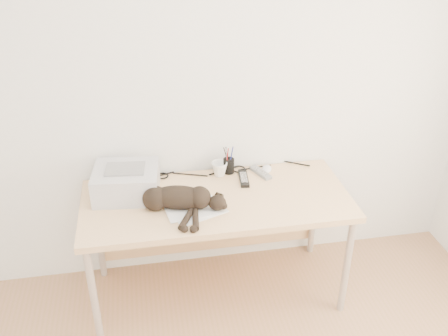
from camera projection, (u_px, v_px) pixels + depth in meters
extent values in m
plane|color=white|center=(206.00, 88.00, 3.01)|extent=(3.50, 0.00, 3.50)
cube|color=#E4B585|center=(216.00, 201.00, 2.99)|extent=(1.60, 0.70, 0.04)
cylinder|color=#BCBCBF|center=(94.00, 298.00, 2.80)|extent=(0.04, 0.04, 0.70)
cylinder|color=#BCBCBF|center=(347.00, 267.00, 3.03)|extent=(0.04, 0.04, 0.70)
cylinder|color=#BCBCBF|center=(98.00, 234.00, 3.31)|extent=(0.04, 0.04, 0.70)
cylinder|color=#BCBCBF|center=(314.00, 212.00, 3.54)|extent=(0.04, 0.04, 0.70)
cube|color=#E4B585|center=(209.00, 214.00, 3.43)|extent=(1.48, 0.02, 0.60)
cube|color=#BBBBC0|center=(127.00, 182.00, 2.97)|extent=(0.41, 0.36, 0.17)
cube|color=black|center=(126.00, 181.00, 2.97)|extent=(0.32, 0.05, 0.10)
cube|color=gray|center=(125.00, 169.00, 2.93)|extent=(0.24, 0.18, 0.01)
cube|color=white|center=(197.00, 210.00, 2.86)|extent=(0.36, 0.31, 0.00)
cube|color=white|center=(192.00, 208.00, 2.87)|extent=(0.33, 0.26, 0.00)
ellipsoid|color=black|center=(179.00, 198.00, 2.85)|extent=(0.36, 0.22, 0.14)
sphere|color=black|center=(155.00, 198.00, 2.85)|extent=(0.15, 0.15, 0.15)
ellipsoid|color=black|center=(217.00, 203.00, 2.84)|extent=(0.12, 0.11, 0.09)
cone|color=black|center=(217.00, 193.00, 2.86)|extent=(0.05, 0.05, 0.05)
cone|color=black|center=(221.00, 195.00, 2.86)|extent=(0.05, 0.06, 0.05)
cylinder|color=black|center=(187.00, 218.00, 2.76)|extent=(0.08, 0.20, 0.04)
cylinder|color=black|center=(196.00, 219.00, 2.76)|extent=(0.08, 0.20, 0.04)
cylinder|color=black|center=(134.00, 200.00, 2.93)|extent=(0.21, 0.08, 0.03)
imported|color=white|center=(219.00, 169.00, 3.19)|extent=(0.13, 0.13, 0.10)
cylinder|color=black|center=(229.00, 166.00, 3.22)|extent=(0.07, 0.07, 0.10)
cylinder|color=#990C0C|center=(227.00, 157.00, 3.19)|extent=(0.01, 0.01, 0.13)
cylinder|color=navy|center=(230.00, 156.00, 3.20)|extent=(0.01, 0.01, 0.13)
cylinder|color=black|center=(229.00, 157.00, 3.18)|extent=(0.01, 0.01, 0.13)
cube|color=gray|center=(261.00, 173.00, 3.22)|extent=(0.12, 0.19, 0.02)
cube|color=black|center=(244.00, 179.00, 3.15)|extent=(0.07, 0.20, 0.02)
ellipsoid|color=white|center=(267.00, 167.00, 3.27)|extent=(0.10, 0.12, 0.03)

